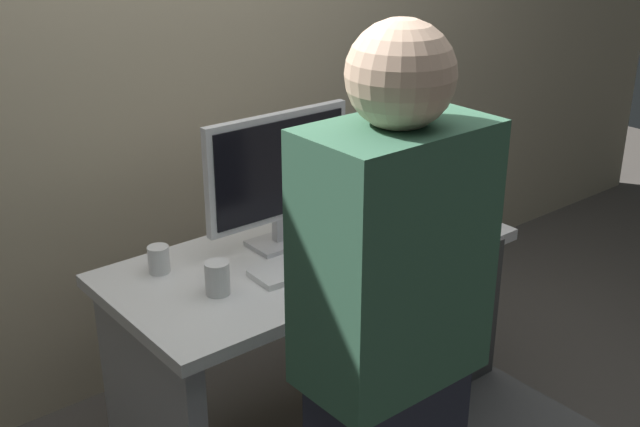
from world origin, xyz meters
name	(u,v)px	position (x,y,z in m)	size (l,w,h in m)	color
desk	(311,312)	(0.00, 0.00, 0.51)	(1.35, 0.65, 0.74)	white
person_at_desk	(389,376)	(-0.40, -0.79, 0.84)	(0.40, 0.24, 1.64)	#262838
monitor	(279,173)	(-0.05, 0.10, 1.00)	(0.54, 0.14, 0.46)	silver
keyboard	(315,262)	(-0.06, -0.09, 0.75)	(0.43, 0.13, 0.02)	white
mouse	(384,237)	(0.24, -0.10, 0.76)	(0.06, 0.10, 0.03)	black
cup_near_keyboard	(217,278)	(-0.40, -0.06, 0.79)	(0.07, 0.07, 0.10)	silver
cup_by_monitor	(159,259)	(-0.46, 0.18, 0.78)	(0.07, 0.07, 0.09)	silver
book_stack	(387,197)	(0.44, 0.09, 0.79)	(0.21, 0.16, 0.11)	white
cell_phone	(433,234)	(0.41, -0.17, 0.75)	(0.07, 0.14, 0.01)	black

